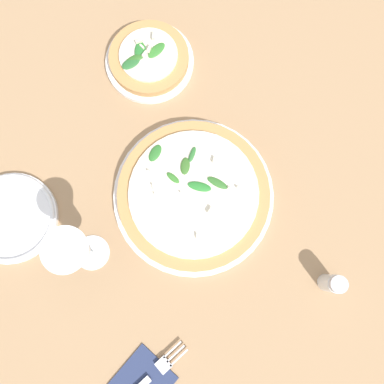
{
  "coord_description": "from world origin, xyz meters",
  "views": [
    {
      "loc": [
        -0.06,
        -0.09,
        0.71
      ],
      "look_at": [
        0.03,
        0.0,
        0.03
      ],
      "focal_mm": 35.0,
      "sensor_mm": 36.0,
      "label": 1
    }
  ],
  "objects_px": {
    "pizza_arugula_main": "(192,193)",
    "wine_glass": "(73,251)",
    "side_plate_white": "(11,218)",
    "shaker_pepper": "(332,283)",
    "pizza_personal_side": "(149,59)"
  },
  "relations": [
    {
      "from": "side_plate_white",
      "to": "shaker_pepper",
      "type": "distance_m",
      "value": 0.6
    },
    {
      "from": "pizza_arugula_main",
      "to": "pizza_personal_side",
      "type": "bearing_deg",
      "value": 61.53
    },
    {
      "from": "pizza_arugula_main",
      "to": "wine_glass",
      "type": "distance_m",
      "value": 0.24
    },
    {
      "from": "shaker_pepper",
      "to": "wine_glass",
      "type": "bearing_deg",
      "value": 126.97
    },
    {
      "from": "pizza_personal_side",
      "to": "shaker_pepper",
      "type": "distance_m",
      "value": 0.56
    },
    {
      "from": "pizza_arugula_main",
      "to": "wine_glass",
      "type": "relative_size",
      "value": 1.91
    },
    {
      "from": "shaker_pepper",
      "to": "pizza_personal_side",
      "type": "bearing_deg",
      "value": 81.24
    },
    {
      "from": "wine_glass",
      "to": "shaker_pepper",
      "type": "relative_size",
      "value": 2.39
    },
    {
      "from": "pizza_arugula_main",
      "to": "wine_glass",
      "type": "xyz_separation_m",
      "value": [
        -0.21,
        0.06,
        0.1
      ]
    },
    {
      "from": "side_plate_white",
      "to": "shaker_pepper",
      "type": "bearing_deg",
      "value": -57.36
    },
    {
      "from": "pizza_personal_side",
      "to": "wine_glass",
      "type": "distance_m",
      "value": 0.41
    },
    {
      "from": "pizza_arugula_main",
      "to": "shaker_pepper",
      "type": "xyz_separation_m",
      "value": [
        0.05,
        -0.29,
        0.02
      ]
    },
    {
      "from": "pizza_personal_side",
      "to": "wine_glass",
      "type": "height_order",
      "value": "wine_glass"
    },
    {
      "from": "wine_glass",
      "to": "side_plate_white",
      "type": "xyz_separation_m",
      "value": [
        -0.06,
        0.16,
        -0.11
      ]
    },
    {
      "from": "pizza_arugula_main",
      "to": "pizza_personal_side",
      "type": "xyz_separation_m",
      "value": [
        0.14,
        0.26,
        -0.0
      ]
    }
  ]
}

